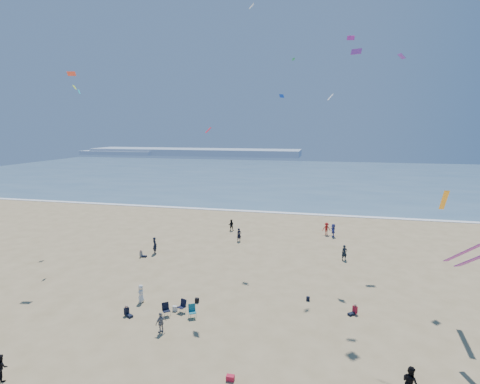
# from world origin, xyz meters

# --- Properties ---
(ocean) EXTENTS (220.00, 100.00, 0.06)m
(ocean) POSITION_xyz_m (0.00, 95.00, 0.03)
(ocean) COLOR #476B84
(ocean) RESTS_ON ground
(surf_line) EXTENTS (220.00, 1.20, 0.08)m
(surf_line) POSITION_xyz_m (0.00, 45.00, 0.04)
(surf_line) COLOR white
(surf_line) RESTS_ON ground
(headland_far) EXTENTS (110.00, 20.00, 3.20)m
(headland_far) POSITION_xyz_m (-60.00, 170.00, 1.60)
(headland_far) COLOR #7A8EA8
(headland_far) RESTS_ON ground
(headland_near) EXTENTS (40.00, 14.00, 2.00)m
(headland_near) POSITION_xyz_m (-100.00, 165.00, 1.00)
(headland_near) COLOR #7A8EA8
(headland_near) RESTS_ON ground
(standing_flyers) EXTENTS (29.73, 38.65, 1.90)m
(standing_flyers) POSITION_xyz_m (5.40, 14.32, 0.85)
(standing_flyers) COLOR black
(standing_flyers) RESTS_ON ground
(seated_group) EXTENTS (22.92, 27.88, 0.84)m
(seated_group) POSITION_xyz_m (-0.37, 6.68, 0.42)
(seated_group) COLOR white
(seated_group) RESTS_ON ground
(chair_cluster) EXTENTS (2.83, 1.61, 1.00)m
(chair_cluster) POSITION_xyz_m (-2.83, 8.82, 0.50)
(chair_cluster) COLOR black
(chair_cluster) RESTS_ON ground
(white_tote) EXTENTS (0.35, 0.20, 0.40)m
(white_tote) POSITION_xyz_m (-3.51, 9.40, 0.20)
(white_tote) COLOR silver
(white_tote) RESTS_ON ground
(black_backpack) EXTENTS (0.30, 0.22, 0.38)m
(black_backpack) POSITION_xyz_m (-2.31, 11.13, 0.19)
(black_backpack) COLOR black
(black_backpack) RESTS_ON ground
(cooler) EXTENTS (0.45, 0.30, 0.30)m
(cooler) POSITION_xyz_m (2.70, 2.54, 0.15)
(cooler) COLOR red
(cooler) RESTS_ON ground
(navy_bag) EXTENTS (0.28, 0.18, 0.34)m
(navy_bag) POSITION_xyz_m (6.46, 13.49, 0.17)
(navy_bag) COLOR black
(navy_bag) RESTS_ON ground
(kites_aloft) EXTENTS (48.20, 39.97, 24.08)m
(kites_aloft) POSITION_xyz_m (9.01, 13.74, 14.50)
(kites_aloft) COLOR #63289C
(kites_aloft) RESTS_ON ground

